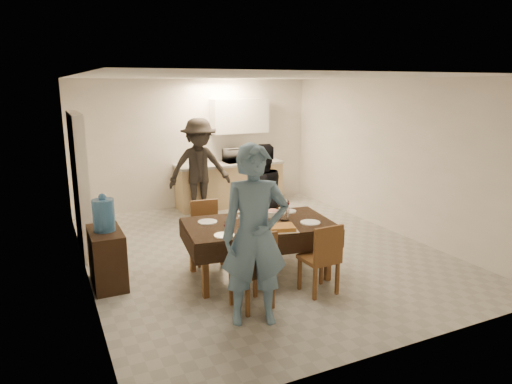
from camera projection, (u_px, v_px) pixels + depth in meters
The scene contains 33 objects.
floor at pixel (259, 250), 7.04m from camera, with size 5.00×6.00×0.02m, color #A9A9A4.
ceiling at pixel (260, 77), 6.44m from camera, with size 5.00×6.00×0.02m, color white.
wall_back at pixel (196, 144), 9.38m from camera, with size 5.00×0.02×2.60m, color white.
wall_front at pixel (404, 221), 4.11m from camera, with size 5.00×0.02×2.60m, color white.
wall_left at pixel (80, 182), 5.70m from camera, with size 0.02×6.00×2.60m, color white.
wall_right at pixel (391, 156), 7.78m from camera, with size 0.02×6.00×2.60m, color white.
stub_partition at pixel (80, 183), 6.85m from camera, with size 0.15×1.40×2.10m, color silver.
kitchen_base_cabinet at pixel (230, 185), 9.55m from camera, with size 2.20×0.60×0.86m, color tan.
kitchen_worktop at pixel (229, 164), 9.45m from camera, with size 2.24×0.64×0.05m, color #AFAEAA.
upper_cabinet at pixel (240, 116), 9.47m from camera, with size 1.20×0.34×0.70m, color white.
dining_table at pixel (259, 225), 5.95m from camera, with size 2.02×1.33×0.74m.
chair_near_left at pixel (255, 263), 5.05m from camera, with size 0.49×0.49×0.50m.
chair_near_right at pixel (323, 252), 5.44m from camera, with size 0.42×0.42×0.48m.
chair_far_left at pixel (209, 228), 6.38m from camera, with size 0.44×0.44×0.47m.
chair_far_right at pixel (267, 218), 6.75m from camera, with size 0.57×0.60×0.50m.
console at pixel (107, 258), 5.76m from camera, with size 0.39×0.78×0.72m, color black.
water_jug at pixel (104, 215), 5.64m from camera, with size 0.27×0.27×0.40m, color #427CB6.
wine_bottle at pixel (254, 211), 5.93m from camera, with size 0.07×0.07×0.29m, color black, non-canonical shape.
water_pitcher at pixel (284, 214), 6.02m from camera, with size 0.12×0.12×0.18m, color white.
savoury_tart at pixel (279, 228), 5.64m from camera, with size 0.44×0.33×0.05m, color #AD8332.
salad_bowl at pixel (273, 214), 6.21m from camera, with size 0.20×0.20×0.08m, color white.
mushroom_dish at pixel (246, 216), 6.16m from camera, with size 0.21×0.21×0.04m, color white.
wine_glass_a at pixel (227, 227), 5.47m from camera, with size 0.08×0.08×0.17m, color white, non-canonical shape.
wine_glass_b at pixel (286, 206), 6.36m from camera, with size 0.09×0.09×0.20m, color white, non-canonical shape.
wine_glass_c at pixel (236, 212), 6.10m from camera, with size 0.08×0.08×0.18m, color white, non-canonical shape.
plate_near_left at pixel (224, 235), 5.42m from camera, with size 0.24×0.24×0.01m, color white.
plate_near_right at pixel (310, 222), 5.92m from camera, with size 0.26×0.26×0.01m, color white.
plate_far_left at pixel (207, 222), 5.95m from camera, with size 0.25×0.25×0.01m, color white.
plate_far_right at pixel (288, 211), 6.45m from camera, with size 0.24×0.24×0.01m, color white.
microwave at pixel (237, 155), 9.47m from camera, with size 0.51×0.34×0.28m, color white.
person_near at pixel (255, 236), 4.73m from camera, with size 0.70×0.46×1.93m, color #5E84A4.
person_far at pixel (261, 196), 7.07m from camera, with size 0.79×0.61×1.62m, color black.
person_kitchen at pixel (199, 168), 8.70m from camera, with size 1.22×0.70×1.88m, color black.
Camera 1 is at (-2.89, -5.98, 2.50)m, focal length 32.00 mm.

